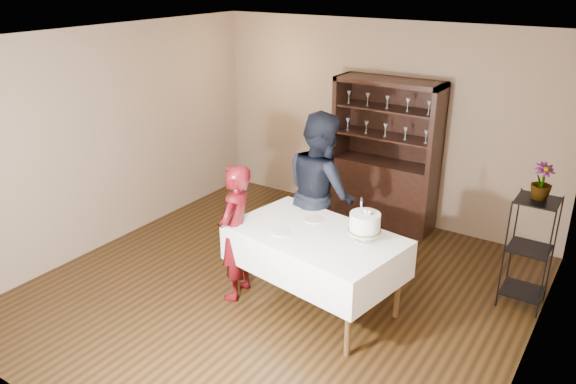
# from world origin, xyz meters

# --- Properties ---
(floor) EXTENTS (5.00, 5.00, 0.00)m
(floor) POSITION_xyz_m (0.00, 0.00, 0.00)
(floor) COLOR black
(floor) RESTS_ON ground
(ceiling) EXTENTS (5.00, 5.00, 0.00)m
(ceiling) POSITION_xyz_m (0.00, 0.00, 2.70)
(ceiling) COLOR white
(ceiling) RESTS_ON back_wall
(back_wall) EXTENTS (5.00, 0.02, 2.70)m
(back_wall) POSITION_xyz_m (0.00, 2.50, 1.35)
(back_wall) COLOR #74644B
(back_wall) RESTS_ON floor
(wall_left) EXTENTS (0.02, 5.00, 2.70)m
(wall_left) POSITION_xyz_m (-2.50, 0.00, 1.35)
(wall_left) COLOR #74644B
(wall_left) RESTS_ON floor
(wall_right) EXTENTS (0.02, 5.00, 2.70)m
(wall_right) POSITION_xyz_m (2.50, 0.00, 1.35)
(wall_right) COLOR #74644B
(wall_right) RESTS_ON floor
(china_hutch) EXTENTS (1.40, 0.48, 2.00)m
(china_hutch) POSITION_xyz_m (0.20, 2.25, 0.66)
(china_hutch) COLOR black
(china_hutch) RESTS_ON floor
(plant_etagere) EXTENTS (0.42, 0.42, 1.20)m
(plant_etagere) POSITION_xyz_m (2.28, 1.20, 0.65)
(plant_etagere) COLOR black
(plant_etagere) RESTS_ON floor
(cake_table) EXTENTS (1.85, 1.31, 0.85)m
(cake_table) POSITION_xyz_m (0.48, -0.05, 0.65)
(cake_table) COLOR white
(cake_table) RESTS_ON floor
(woman) EXTENTS (0.47, 0.61, 1.49)m
(woman) POSITION_xyz_m (-0.34, -0.30, 0.74)
(woman) COLOR #3D0513
(woman) RESTS_ON floor
(man) EXTENTS (1.16, 1.13, 1.88)m
(man) POSITION_xyz_m (0.09, 0.72, 0.94)
(man) COLOR black
(man) RESTS_ON floor
(cake) EXTENTS (0.37, 0.37, 0.46)m
(cake) POSITION_xyz_m (0.96, 0.06, 1.04)
(cake) COLOR white
(cake) RESTS_ON cake_table
(plate_near) EXTENTS (0.21, 0.21, 0.01)m
(plate_near) POSITION_xyz_m (0.18, -0.25, 0.86)
(plate_near) COLOR white
(plate_near) RESTS_ON cake_table
(plate_far) EXTENTS (0.24, 0.24, 0.01)m
(plate_far) POSITION_xyz_m (0.30, 0.20, 0.86)
(plate_far) COLOR white
(plate_far) RESTS_ON cake_table
(potted_plant) EXTENTS (0.29, 0.29, 0.37)m
(potted_plant) POSITION_xyz_m (2.28, 1.23, 1.37)
(potted_plant) COLOR #537337
(potted_plant) RESTS_ON plant_etagere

